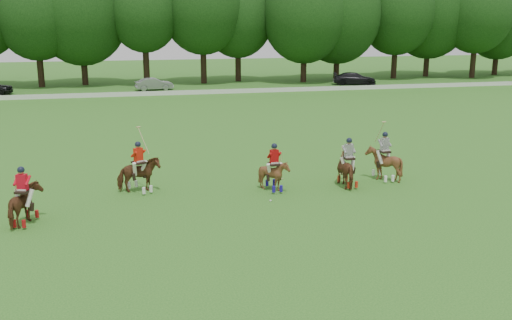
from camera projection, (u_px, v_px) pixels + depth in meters
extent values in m
plane|color=#22601B|center=(211.00, 229.00, 20.62)|extent=(180.00, 180.00, 0.00)
cylinder|color=black|center=(40.00, 66.00, 63.32)|extent=(0.70, 0.70, 4.64)
ellipsoid|color=black|center=(36.00, 14.00, 61.97)|extent=(8.80, 8.80, 10.13)
cylinder|color=black|center=(84.00, 66.00, 65.36)|extent=(0.70, 0.70, 4.31)
ellipsoid|color=black|center=(80.00, 11.00, 63.88)|extent=(10.67, 10.67, 12.27)
cylinder|color=black|center=(146.00, 62.00, 65.35)|extent=(0.70, 0.70, 5.24)
ellipsoid|color=black|center=(144.00, 11.00, 64.00)|extent=(8.06, 8.06, 9.26)
cylinder|color=black|center=(204.00, 61.00, 67.06)|extent=(0.70, 0.70, 5.19)
ellipsoid|color=black|center=(202.00, 7.00, 65.59)|extent=(9.50, 9.50, 10.92)
cylinder|color=black|center=(238.00, 63.00, 69.43)|extent=(0.70, 0.70, 4.48)
ellipsoid|color=black|center=(238.00, 16.00, 68.12)|extent=(8.60, 8.60, 9.89)
cylinder|color=black|center=(304.00, 64.00, 68.47)|extent=(0.70, 0.70, 4.21)
ellipsoid|color=black|center=(305.00, 14.00, 67.06)|extent=(10.11, 10.11, 11.63)
cylinder|color=black|center=(336.00, 63.00, 70.80)|extent=(0.70, 0.70, 4.07)
ellipsoid|color=black|center=(338.00, 14.00, 69.37)|extent=(10.46, 10.46, 12.03)
cylinder|color=black|center=(394.00, 59.00, 72.67)|extent=(0.70, 0.70, 4.79)
ellipsoid|color=black|center=(397.00, 11.00, 71.24)|extent=(9.47, 9.47, 10.89)
cylinder|color=black|center=(427.00, 59.00, 75.37)|extent=(0.70, 0.70, 4.44)
ellipsoid|color=black|center=(430.00, 10.00, 73.86)|extent=(10.84, 10.84, 12.47)
cylinder|color=black|center=(473.00, 59.00, 73.39)|extent=(0.70, 0.70, 4.86)
ellipsoid|color=black|center=(477.00, 12.00, 72.00)|extent=(8.94, 8.94, 10.28)
cylinder|color=black|center=(496.00, 60.00, 77.53)|extent=(0.70, 0.70, 3.90)
ellipsoid|color=black|center=(500.00, 19.00, 76.23)|extent=(9.29, 9.29, 10.68)
cube|color=white|center=(152.00, 93.00, 56.48)|extent=(120.00, 0.10, 0.44)
imported|color=gray|center=(154.00, 84.00, 60.74)|extent=(4.11, 1.84, 1.31)
imported|color=black|center=(355.00, 79.00, 65.79)|extent=(5.27, 3.36, 1.42)
imported|color=#552B16|center=(25.00, 205.00, 20.89)|extent=(1.26, 1.90, 1.48)
cube|color=black|center=(23.00, 191.00, 20.76)|extent=(0.58, 0.66, 0.08)
cylinder|color=tan|center=(15.00, 193.00, 20.79)|extent=(0.09, 0.21, 1.29)
imported|color=#552B16|center=(139.00, 175.00, 24.82)|extent=(1.99, 1.92, 1.54)
cube|color=black|center=(139.00, 162.00, 24.69)|extent=(0.67, 0.71, 0.08)
cylinder|color=tan|center=(143.00, 141.00, 24.67)|extent=(0.44, 0.67, 1.08)
imported|color=#552B16|center=(274.00, 175.00, 25.05)|extent=(1.18, 1.31, 1.40)
cube|color=black|center=(274.00, 164.00, 24.93)|extent=(0.46, 0.58, 0.08)
cylinder|color=tan|center=(281.00, 165.00, 25.03)|extent=(0.04, 0.21, 1.29)
imported|color=#552B16|center=(348.00, 170.00, 25.70)|extent=(0.87, 1.82, 1.52)
cube|color=black|center=(348.00, 158.00, 25.57)|extent=(0.46, 0.57, 0.08)
cylinder|color=tan|center=(342.00, 160.00, 25.51)|extent=(0.04, 0.21, 1.29)
imported|color=#552B16|center=(384.00, 164.00, 26.69)|extent=(1.38, 1.53, 1.59)
cube|color=black|center=(384.00, 151.00, 26.55)|extent=(0.48, 0.59, 0.08)
cylinder|color=tan|center=(380.00, 132.00, 26.25)|extent=(0.08, 0.77, 1.08)
sphere|color=white|center=(271.00, 201.00, 23.65)|extent=(0.09, 0.09, 0.09)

